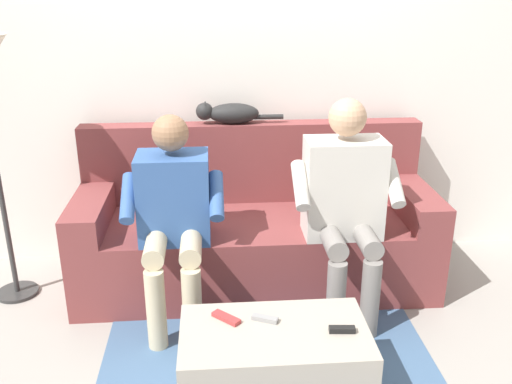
{
  "coord_description": "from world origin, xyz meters",
  "views": [
    {
      "loc": [
        0.24,
        2.98,
        1.77
      ],
      "look_at": [
        0.0,
        -0.04,
        0.61
      ],
      "focal_mm": 39.42,
      "sensor_mm": 36.0,
      "label": 1
    }
  ],
  "objects_px": {
    "coffee_table": "(274,366)",
    "cat_on_backrest": "(229,113)",
    "person_left_seated": "(345,197)",
    "remote_red": "(226,318)",
    "couch": "(255,233)",
    "remote_gray": "(265,319)",
    "person_right_seated": "(173,209)",
    "remote_black": "(342,329)"
  },
  "relations": [
    {
      "from": "person_left_seated",
      "to": "remote_black",
      "type": "relative_size",
      "value": 10.73
    },
    {
      "from": "cat_on_backrest",
      "to": "remote_red",
      "type": "distance_m",
      "value": 1.41
    },
    {
      "from": "person_right_seated",
      "to": "remote_red",
      "type": "distance_m",
      "value": 0.74
    },
    {
      "from": "cat_on_backrest",
      "to": "remote_gray",
      "type": "height_order",
      "value": "cat_on_backrest"
    },
    {
      "from": "remote_red",
      "to": "remote_black",
      "type": "height_order",
      "value": "remote_black"
    },
    {
      "from": "cat_on_backrest",
      "to": "couch",
      "type": "bearing_deg",
      "value": 118.03
    },
    {
      "from": "remote_red",
      "to": "cat_on_backrest",
      "type": "bearing_deg",
      "value": 130.18
    },
    {
      "from": "remote_gray",
      "to": "remote_red",
      "type": "xyz_separation_m",
      "value": [
        0.17,
        -0.02,
        -0.0
      ]
    },
    {
      "from": "person_left_seated",
      "to": "remote_red",
      "type": "height_order",
      "value": "person_left_seated"
    },
    {
      "from": "cat_on_backrest",
      "to": "remote_gray",
      "type": "xyz_separation_m",
      "value": [
        -0.1,
        1.28,
        -0.63
      ]
    },
    {
      "from": "coffee_table",
      "to": "person_right_seated",
      "type": "distance_m",
      "value": 0.98
    },
    {
      "from": "coffee_table",
      "to": "person_left_seated",
      "type": "xyz_separation_m",
      "value": [
        -0.46,
        -0.74,
        0.49
      ]
    },
    {
      "from": "remote_black",
      "to": "person_left_seated",
      "type": "bearing_deg",
      "value": -98.04
    },
    {
      "from": "couch",
      "to": "remote_red",
      "type": "relative_size",
      "value": 15.19
    },
    {
      "from": "coffee_table",
      "to": "person_left_seated",
      "type": "distance_m",
      "value": 1.0
    },
    {
      "from": "couch",
      "to": "cat_on_backrest",
      "type": "xyz_separation_m",
      "value": [
        0.14,
        -0.26,
        0.69
      ]
    },
    {
      "from": "coffee_table",
      "to": "person_right_seated",
      "type": "bearing_deg",
      "value": -58.23
    },
    {
      "from": "person_left_seated",
      "to": "cat_on_backrest",
      "type": "height_order",
      "value": "person_left_seated"
    },
    {
      "from": "person_left_seated",
      "to": "remote_red",
      "type": "distance_m",
      "value": 0.97
    },
    {
      "from": "couch",
      "to": "person_left_seated",
      "type": "bearing_deg",
      "value": 141.97
    },
    {
      "from": "coffee_table",
      "to": "cat_on_backrest",
      "type": "distance_m",
      "value": 1.59
    },
    {
      "from": "remote_red",
      "to": "remote_black",
      "type": "relative_size",
      "value": 1.25
    },
    {
      "from": "person_left_seated",
      "to": "person_right_seated",
      "type": "xyz_separation_m",
      "value": [
        0.91,
        -0.0,
        -0.04
      ]
    },
    {
      "from": "coffee_table",
      "to": "cat_on_backrest",
      "type": "xyz_separation_m",
      "value": [
        0.14,
        -1.35,
        0.82
      ]
    },
    {
      "from": "cat_on_backrest",
      "to": "person_left_seated",
      "type": "bearing_deg",
      "value": 133.99
    },
    {
      "from": "person_right_seated",
      "to": "remote_black",
      "type": "xyz_separation_m",
      "value": [
        -0.74,
        0.77,
        -0.26
      ]
    },
    {
      "from": "remote_gray",
      "to": "cat_on_backrest",
      "type": "bearing_deg",
      "value": 117.66
    },
    {
      "from": "person_right_seated",
      "to": "remote_gray",
      "type": "bearing_deg",
      "value": 122.54
    },
    {
      "from": "couch",
      "to": "remote_gray",
      "type": "height_order",
      "value": "couch"
    },
    {
      "from": "person_right_seated",
      "to": "remote_red",
      "type": "height_order",
      "value": "person_right_seated"
    },
    {
      "from": "cat_on_backrest",
      "to": "remote_red",
      "type": "bearing_deg",
      "value": 86.99
    },
    {
      "from": "person_right_seated",
      "to": "cat_on_backrest",
      "type": "relative_size",
      "value": 2.1
    },
    {
      "from": "coffee_table",
      "to": "remote_red",
      "type": "distance_m",
      "value": 0.3
    },
    {
      "from": "couch",
      "to": "person_right_seated",
      "type": "distance_m",
      "value": 0.66
    },
    {
      "from": "couch",
      "to": "remote_gray",
      "type": "xyz_separation_m",
      "value": [
        0.03,
        1.02,
        0.06
      ]
    },
    {
      "from": "couch",
      "to": "person_right_seated",
      "type": "xyz_separation_m",
      "value": [
        0.46,
        0.36,
        0.32
      ]
    },
    {
      "from": "cat_on_backrest",
      "to": "coffee_table",
      "type": "bearing_deg",
      "value": 95.81
    },
    {
      "from": "remote_gray",
      "to": "remote_red",
      "type": "relative_size",
      "value": 0.83
    },
    {
      "from": "coffee_table",
      "to": "remote_gray",
      "type": "xyz_separation_m",
      "value": [
        0.03,
        -0.08,
        0.19
      ]
    },
    {
      "from": "coffee_table",
      "to": "remote_black",
      "type": "xyz_separation_m",
      "value": [
        -0.28,
        0.03,
        0.19
      ]
    },
    {
      "from": "person_right_seated",
      "to": "remote_black",
      "type": "distance_m",
      "value": 1.1
    },
    {
      "from": "person_right_seated",
      "to": "remote_black",
      "type": "bearing_deg",
      "value": 133.84
    }
  ]
}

